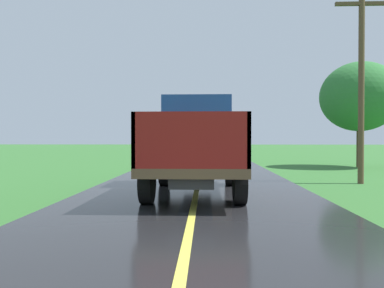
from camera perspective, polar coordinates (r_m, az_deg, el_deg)
The scene contains 3 objects.
banana_truck_near at distance 10.75m, azimuth 0.70°, elevation 0.35°, with size 2.38×5.82×2.80m.
utility_pole_roadside at distance 14.11m, azimuth 24.84°, elevation 8.93°, with size 1.81×0.20×6.61m.
roadside_tree_mid_right at distance 22.11m, azimuth 24.60°, elevation 6.70°, with size 4.19×4.19×5.74m.
Camera 1 is at (0.27, 0.51, 1.56)m, focal length 34.29 mm.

